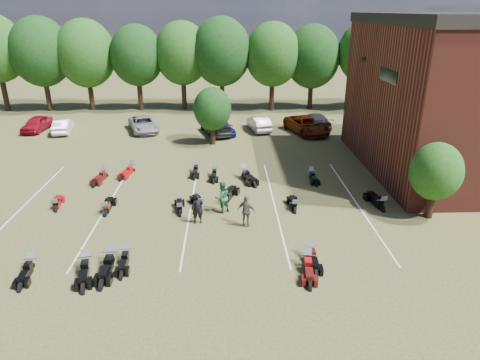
{
  "coord_description": "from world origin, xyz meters",
  "views": [
    {
      "loc": [
        -0.84,
        -20.28,
        10.93
      ],
      "look_at": [
        -0.03,
        4.0,
        1.2
      ],
      "focal_mm": 32.0,
      "sensor_mm": 36.0,
      "label": 1
    }
  ],
  "objects_px": {
    "person_green": "(222,197)",
    "motorcycle_14": "(106,178)",
    "person_black": "(198,208)",
    "motorcycle_0": "(32,269)",
    "car_4": "(221,127)",
    "person_grey": "(246,211)",
    "motorcycle_3": "(127,259)",
    "motorcycle_7": "(57,211)",
    "car_0": "(37,124)"
  },
  "relations": [
    {
      "from": "car_4",
      "to": "person_green",
      "type": "xyz_separation_m",
      "value": [
        0.16,
        -16.65,
        0.26
      ]
    },
    {
      "from": "car_0",
      "to": "motorcycle_14",
      "type": "bearing_deg",
      "value": -48.03
    },
    {
      "from": "person_green",
      "to": "person_grey",
      "type": "xyz_separation_m",
      "value": [
        1.32,
        -1.78,
        -0.06
      ]
    },
    {
      "from": "car_4",
      "to": "person_green",
      "type": "distance_m",
      "value": 16.65
    },
    {
      "from": "car_0",
      "to": "person_green",
      "type": "xyz_separation_m",
      "value": [
        17.89,
        -18.34,
        0.24
      ]
    },
    {
      "from": "motorcycle_0",
      "to": "person_grey",
      "type": "bearing_deg",
      "value": 15.13
    },
    {
      "from": "car_0",
      "to": "person_grey",
      "type": "xyz_separation_m",
      "value": [
        19.21,
        -20.12,
        0.18
      ]
    },
    {
      "from": "motorcycle_3",
      "to": "motorcycle_7",
      "type": "xyz_separation_m",
      "value": [
        -5.22,
        5.38,
        0.0
      ]
    },
    {
      "from": "person_black",
      "to": "motorcycle_14",
      "type": "height_order",
      "value": "person_black"
    },
    {
      "from": "car_4",
      "to": "motorcycle_14",
      "type": "height_order",
      "value": "car_4"
    },
    {
      "from": "motorcycle_14",
      "to": "person_grey",
      "type": "bearing_deg",
      "value": -27.01
    },
    {
      "from": "motorcycle_14",
      "to": "motorcycle_0",
      "type": "bearing_deg",
      "value": -80.78
    },
    {
      "from": "motorcycle_3",
      "to": "motorcycle_0",
      "type": "bearing_deg",
      "value": -173.16
    },
    {
      "from": "person_green",
      "to": "car_0",
      "type": "bearing_deg",
      "value": -78.61
    },
    {
      "from": "person_grey",
      "to": "motorcycle_14",
      "type": "relative_size",
      "value": 0.8
    },
    {
      "from": "motorcycle_0",
      "to": "motorcycle_3",
      "type": "distance_m",
      "value": 4.19
    },
    {
      "from": "person_black",
      "to": "motorcycle_0",
      "type": "bearing_deg",
      "value": -158.3
    },
    {
      "from": "person_green",
      "to": "motorcycle_7",
      "type": "height_order",
      "value": "person_green"
    },
    {
      "from": "motorcycle_0",
      "to": "motorcycle_7",
      "type": "xyz_separation_m",
      "value": [
        -1.09,
        6.09,
        0.0
      ]
    },
    {
      "from": "motorcycle_0",
      "to": "car_4",
      "type": "bearing_deg",
      "value": 63.22
    },
    {
      "from": "person_green",
      "to": "motorcycle_3",
      "type": "distance_m",
      "value": 6.69
    },
    {
      "from": "motorcycle_0",
      "to": "motorcycle_14",
      "type": "relative_size",
      "value": 0.92
    },
    {
      "from": "person_grey",
      "to": "motorcycle_3",
      "type": "distance_m",
      "value": 6.62
    },
    {
      "from": "person_grey",
      "to": "motorcycle_7",
      "type": "height_order",
      "value": "person_grey"
    },
    {
      "from": "car_0",
      "to": "motorcycle_7",
      "type": "distance_m",
      "value": 19.69
    },
    {
      "from": "person_black",
      "to": "person_green",
      "type": "relative_size",
      "value": 0.92
    },
    {
      "from": "car_4",
      "to": "person_grey",
      "type": "height_order",
      "value": "person_grey"
    },
    {
      "from": "person_grey",
      "to": "car_4",
      "type": "bearing_deg",
      "value": -59.1
    },
    {
      "from": "car_0",
      "to": "person_grey",
      "type": "height_order",
      "value": "person_grey"
    },
    {
      "from": "car_4",
      "to": "motorcycle_3",
      "type": "height_order",
      "value": "car_4"
    },
    {
      "from": "person_black",
      "to": "motorcycle_3",
      "type": "bearing_deg",
      "value": -140.0
    },
    {
      "from": "person_black",
      "to": "motorcycle_3",
      "type": "distance_m",
      "value": 4.85
    },
    {
      "from": "person_black",
      "to": "motorcycle_0",
      "type": "distance_m",
      "value": 8.48
    },
    {
      "from": "motorcycle_0",
      "to": "person_green",
      "type": "bearing_deg",
      "value": 27.18
    },
    {
      "from": "person_grey",
      "to": "motorcycle_14",
      "type": "height_order",
      "value": "person_grey"
    },
    {
      "from": "car_4",
      "to": "motorcycle_0",
      "type": "distance_m",
      "value": 23.81
    },
    {
      "from": "person_grey",
      "to": "motorcycle_14",
      "type": "xyz_separation_m",
      "value": [
        -9.48,
        7.48,
        -0.89
      ]
    },
    {
      "from": "person_green",
      "to": "motorcycle_14",
      "type": "bearing_deg",
      "value": -67.85
    },
    {
      "from": "person_green",
      "to": "motorcycle_7",
      "type": "relative_size",
      "value": 0.94
    },
    {
      "from": "person_black",
      "to": "motorcycle_14",
      "type": "bearing_deg",
      "value": 125.31
    },
    {
      "from": "person_green",
      "to": "motorcycle_0",
      "type": "distance_m",
      "value": 10.29
    },
    {
      "from": "person_green",
      "to": "person_grey",
      "type": "height_order",
      "value": "person_green"
    },
    {
      "from": "person_grey",
      "to": "motorcycle_0",
      "type": "xyz_separation_m",
      "value": [
        -9.89,
        -3.84,
        -0.89
      ]
    },
    {
      "from": "car_4",
      "to": "person_green",
      "type": "bearing_deg",
      "value": -111.12
    },
    {
      "from": "person_black",
      "to": "person_grey",
      "type": "relative_size",
      "value": 0.98
    },
    {
      "from": "person_black",
      "to": "motorcycle_14",
      "type": "relative_size",
      "value": 0.78
    },
    {
      "from": "person_grey",
      "to": "motorcycle_7",
      "type": "bearing_deg",
      "value": 14.74
    },
    {
      "from": "person_green",
      "to": "motorcycle_14",
      "type": "distance_m",
      "value": 10.0
    },
    {
      "from": "motorcycle_7",
      "to": "motorcycle_14",
      "type": "bearing_deg",
      "value": -117.33
    },
    {
      "from": "car_0",
      "to": "motorcycle_14",
      "type": "xyz_separation_m",
      "value": [
        9.73,
        -12.64,
        -0.71
      ]
    }
  ]
}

